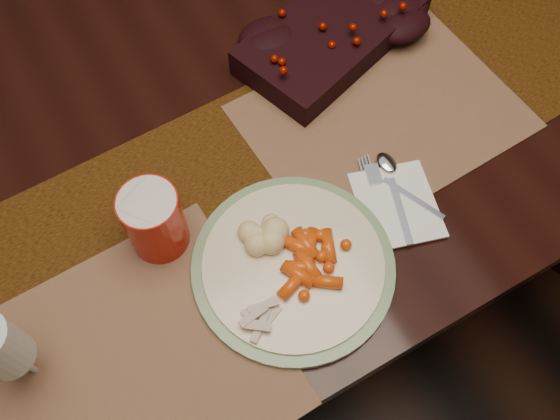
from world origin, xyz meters
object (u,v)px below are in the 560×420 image
napkin (397,205)px  wine_glass (10,355)px  centerpiece (333,31)px  placemat_main (383,117)px  mashed_potatoes (263,235)px  baby_carrots (313,265)px  turkey_shreds (259,314)px  dining_table (231,212)px  dinner_plate (293,265)px  red_cup (154,221)px

napkin → wine_glass: size_ratio=0.80×
centerpiece → placemat_main: (-0.01, -0.18, -0.04)m
placemat_main → mashed_potatoes: (-0.29, -0.11, 0.04)m
placemat_main → baby_carrots: size_ratio=4.39×
centerpiece → placemat_main: size_ratio=0.77×
baby_carrots → turkey_shreds: baby_carrots is taller
turkey_shreds → baby_carrots: bearing=14.1°
wine_glass → dining_table: bearing=33.8°
dinner_plate → wine_glass: (-0.38, 0.04, 0.08)m
dining_table → turkey_shreds: bearing=-107.1°
dinner_plate → napkin: size_ratio=2.14×
red_cup → wine_glass: wine_glass is taller
red_cup → dinner_plate: bearing=-42.9°
red_cup → dining_table: bearing=44.8°
mashed_potatoes → baby_carrots: bearing=-60.4°
baby_carrots → mashed_potatoes: size_ratio=1.40×
dinner_plate → baby_carrots: bearing=-40.6°
mashed_potatoes → napkin: mashed_potatoes is taller
napkin → turkey_shreds: bearing=-151.8°
centerpiece → baby_carrots: centerpiece is taller
mashed_potatoes → turkey_shreds: size_ratio=0.96×
turkey_shreds → wine_glass: size_ratio=0.43×
dinner_plate → napkin: 0.19m
placemat_main → red_cup: size_ratio=3.78×
dinner_plate → red_cup: 0.21m
turkey_shreds → wine_glass: (-0.30, 0.09, 0.06)m
baby_carrots → dining_table: bearing=88.6°
centerpiece → placemat_main: 0.18m
wine_glass → placemat_main: bearing=10.6°
centerpiece → red_cup: (-0.43, -0.21, 0.03)m
baby_carrots → red_cup: size_ratio=0.86×
centerpiece → dinner_plate: centerpiece is taller
dinner_plate → turkey_shreds: (-0.08, -0.04, 0.02)m
turkey_shreds → napkin: size_ratio=0.54×
baby_carrots → mashed_potatoes: bearing=119.6°
baby_carrots → wine_glass: bearing=171.3°
dining_table → baby_carrots: baby_carrots is taller
dining_table → centerpiece: bearing=6.3°
dining_table → wine_glass: size_ratio=10.27×
turkey_shreds → napkin: 0.28m
red_cup → mashed_potatoes: bearing=-33.2°
mashed_potatoes → turkey_shreds: (-0.06, -0.10, -0.01)m
centerpiece → napkin: 0.35m
wine_glass → napkin: bearing=-3.2°
placemat_main → dinner_plate: size_ratio=1.49×
dinner_plate → mashed_potatoes: mashed_potatoes is taller
placemat_main → mashed_potatoes: bearing=-161.8°
dining_table → centerpiece: 0.48m
centerpiece → turkey_shreds: (-0.36, -0.39, -0.01)m
dining_table → wine_glass: bearing=-146.2°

